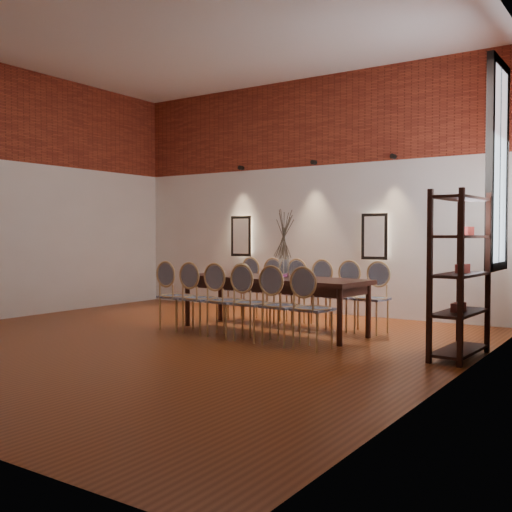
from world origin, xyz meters
The scene contains 32 objects.
floor centered at (0.00, 0.00, -0.01)m, with size 7.00×7.00×0.02m, color brown.
ceiling centered at (0.00, 0.00, 4.01)m, with size 7.00×7.00×0.02m, color silver.
wall_back centered at (0.00, 3.55, 2.00)m, with size 7.00×0.10×4.00m, color silver.
wall_right centered at (3.55, 0.00, 2.00)m, with size 0.10×7.00×4.00m, color silver.
brick_band_back centered at (0.00, 3.48, 3.25)m, with size 7.00×0.02×1.50m, color maroon.
brick_band_right centered at (3.48, 0.00, 3.25)m, with size 0.02×7.00×1.50m, color maroon.
niche_left centered at (-1.30, 3.45, 1.30)m, with size 0.36×0.06×0.66m, color #FFEAC6.
niche_right centered at (1.30, 3.45, 1.30)m, with size 0.36×0.06×0.66m, color #FFEAC6.
spot_fixture_left centered at (-1.30, 3.42, 2.55)m, with size 0.08×0.08×0.10m, color black.
spot_fixture_mid centered at (0.20, 3.42, 2.55)m, with size 0.08×0.08×0.10m, color black.
spot_fixture_right centered at (1.60, 3.42, 2.55)m, with size 0.08×0.08×0.10m, color black.
window_glass centered at (3.46, 2.00, 2.15)m, with size 0.02×0.78×2.38m, color silver.
window_frame centered at (3.44, 2.00, 2.15)m, with size 0.08×0.90×2.50m, color black.
window_mullion centered at (3.44, 2.00, 2.15)m, with size 0.06×0.06×2.40m, color black.
dining_table centered at (0.67, 1.36, 0.38)m, with size 2.72×0.87×0.75m, color #371710.
chair_near_a centered at (-0.52, 0.74, 0.47)m, with size 0.44×0.44×0.94m, color tan, non-canonical shape.
chair_near_b centered at (-0.07, 0.70, 0.47)m, with size 0.44×0.44×0.94m, color tan, non-canonical shape.
chair_near_c centered at (0.38, 0.66, 0.47)m, with size 0.44×0.44×0.94m, color tan, non-canonical shape.
chair_near_d centered at (0.83, 0.62, 0.47)m, with size 0.44×0.44×0.94m, color tan, non-canonical shape.
chair_near_e centered at (1.28, 0.58, 0.47)m, with size 0.44×0.44×0.94m, color tan, non-canonical shape.
chair_near_f centered at (1.73, 0.54, 0.47)m, with size 0.44×0.44×0.94m, color tan, non-canonical shape.
chair_far_a centered at (-0.40, 2.17, 0.47)m, with size 0.44×0.44×0.94m, color tan, non-canonical shape.
chair_far_b centered at (0.05, 2.13, 0.47)m, with size 0.44×0.44×0.94m, color tan, non-canonical shape.
chair_far_c centered at (0.51, 2.09, 0.47)m, with size 0.44×0.44×0.94m, color tan, non-canonical shape.
chair_far_d centered at (0.96, 2.05, 0.47)m, with size 0.44×0.44×0.94m, color tan, non-canonical shape.
chair_far_e centered at (1.41, 2.01, 0.47)m, with size 0.44×0.44×0.94m, color tan, non-canonical shape.
chair_far_f centered at (1.86, 1.97, 0.47)m, with size 0.44×0.44×0.94m, color tan, non-canonical shape.
vase centered at (0.86, 1.34, 0.90)m, with size 0.14×0.14×0.30m, color silver.
dried_branches centered at (0.86, 1.34, 1.35)m, with size 0.50×0.50×0.70m, color brown, non-canonical shape.
bowl centered at (0.16, 1.35, 0.84)m, with size 0.24×0.24×0.18m, color brown.
book centered at (0.63, 1.56, 0.77)m, with size 0.26×0.18×0.03m, color #932659.
shelving_rack centered at (3.28, 1.00, 0.90)m, with size 0.38×1.00×1.80m, color black, non-canonical shape.
Camera 1 is at (5.01, -5.57, 1.33)m, focal length 42.00 mm.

